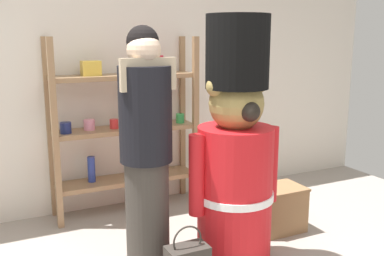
# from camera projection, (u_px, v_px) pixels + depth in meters

# --- Properties ---
(back_wall) EXTENTS (6.40, 0.12, 2.60)m
(back_wall) POSITION_uv_depth(u_px,v_px,m) (80.00, 69.00, 3.98)
(back_wall) COLOR silver
(back_wall) RESTS_ON ground_plane
(merchandise_shelf) EXTENTS (1.32, 0.35, 1.58)m
(merchandise_shelf) POSITION_uv_depth(u_px,v_px,m) (125.00, 125.00, 4.02)
(merchandise_shelf) COLOR #93704C
(merchandise_shelf) RESTS_ON ground_plane
(teddy_bear_guard) EXTENTS (0.69, 0.54, 1.73)m
(teddy_bear_guard) POSITION_uv_depth(u_px,v_px,m) (235.00, 157.00, 3.04)
(teddy_bear_guard) COLOR red
(teddy_bear_guard) RESTS_ON ground_plane
(person_shopper) EXTENTS (0.36, 0.34, 1.66)m
(person_shopper) POSITION_uv_depth(u_px,v_px,m) (146.00, 152.00, 2.86)
(person_shopper) COLOR #38332D
(person_shopper) RESTS_ON ground_plane
(display_crate) EXTENTS (0.40, 0.31, 0.37)m
(display_crate) POSITION_uv_depth(u_px,v_px,m) (279.00, 208.00, 3.70)
(display_crate) COLOR olive
(display_crate) RESTS_ON ground_plane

